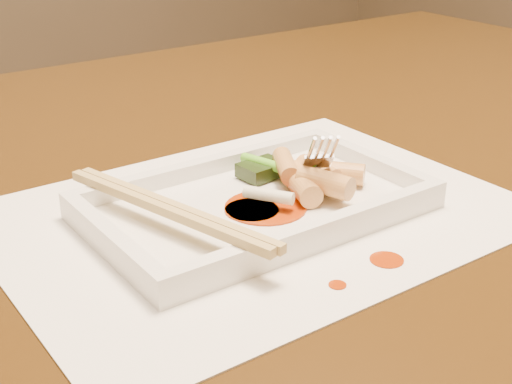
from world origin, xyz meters
TOP-DOWN VIEW (x-y plane):
  - table at (0.00, 0.00)m, footprint 1.40×0.90m
  - placemat at (-0.09, -0.10)m, footprint 0.40×0.30m
  - sauce_splatter_a at (-0.06, -0.22)m, footprint 0.02×0.02m
  - sauce_splatter_b at (-0.11, -0.22)m, footprint 0.01×0.01m
  - plate_base at (-0.09, -0.10)m, footprint 0.26×0.16m
  - plate_rim_far at (-0.09, -0.03)m, footprint 0.26×0.01m
  - plate_rim_near at (-0.09, -0.17)m, footprint 0.26×0.01m
  - plate_rim_left at (-0.22, -0.10)m, footprint 0.01×0.14m
  - plate_rim_right at (0.03, -0.10)m, footprint 0.01×0.14m
  - veg_piece at (-0.06, -0.06)m, footprint 0.04×0.03m
  - scallion_white at (-0.09, -0.11)m, footprint 0.03×0.04m
  - scallion_green at (-0.05, -0.08)m, footprint 0.03×0.08m
  - chopstick_a at (-0.17, -0.10)m, footprint 0.06×0.20m
  - chopstick_b at (-0.17, -0.10)m, footprint 0.06×0.20m
  - fork at (-0.02, -0.08)m, footprint 0.09×0.10m
  - sauce_blob_0 at (-0.09, -0.11)m, footprint 0.06×0.06m
  - sauce_blob_1 at (-0.10, -0.11)m, footprint 0.04×0.04m
  - rice_cake_0 at (-0.01, -0.11)m, footprint 0.04×0.05m
  - rice_cake_1 at (-0.05, -0.10)m, footprint 0.03×0.04m
  - rice_cake_2 at (-0.04, -0.13)m, footprint 0.03×0.05m
  - rice_cake_3 at (-0.05, -0.11)m, footprint 0.03×0.05m
  - rice_cake_4 at (-0.02, -0.10)m, footprint 0.02×0.04m
  - rice_cake_5 at (-0.05, -0.08)m, footprint 0.04×0.05m
  - rice_cake_6 at (-0.04, -0.12)m, footprint 0.04×0.05m

SIDE VIEW (x-z plane):
  - table at x=0.00m, z-range 0.27..1.02m
  - placemat at x=-0.09m, z-range 0.75..0.75m
  - sauce_splatter_a at x=-0.06m, z-range 0.75..0.75m
  - sauce_splatter_b at x=-0.11m, z-range 0.75..0.75m
  - plate_base at x=-0.09m, z-range 0.75..0.76m
  - sauce_blob_0 at x=-0.09m, z-range 0.76..0.76m
  - sauce_blob_1 at x=-0.10m, z-range 0.76..0.76m
  - plate_rim_far at x=-0.09m, z-range 0.76..0.77m
  - plate_rim_near at x=-0.09m, z-range 0.76..0.77m
  - plate_rim_left at x=-0.22m, z-range 0.76..0.77m
  - plate_rim_right at x=0.03m, z-range 0.76..0.77m
  - veg_piece at x=-0.06m, z-range 0.76..0.77m
  - rice_cake_0 at x=-0.01m, z-range 0.76..0.78m
  - rice_cake_1 at x=-0.05m, z-range 0.76..0.78m
  - rice_cake_3 at x=-0.05m, z-range 0.76..0.78m
  - rice_cake_4 at x=-0.02m, z-range 0.76..0.78m
  - rice_cake_6 at x=-0.04m, z-range 0.76..0.78m
  - scallion_white at x=-0.09m, z-range 0.77..0.78m
  - scallion_green at x=-0.05m, z-range 0.77..0.78m
  - rice_cake_2 at x=-0.04m, z-range 0.77..0.79m
  - rice_cake_5 at x=-0.05m, z-range 0.77..0.78m
  - chopstick_a at x=-0.17m, z-range 0.77..0.78m
  - chopstick_b at x=-0.17m, z-range 0.77..0.78m
  - fork at x=-0.02m, z-range 0.76..0.90m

